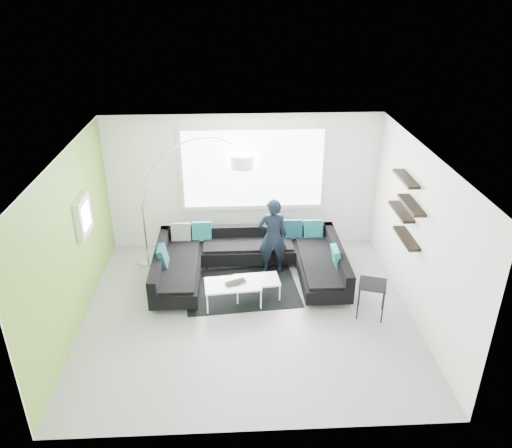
{
  "coord_description": "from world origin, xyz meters",
  "views": [
    {
      "loc": [
        -0.23,
        -6.97,
        5.1
      ],
      "look_at": [
        0.18,
        0.9,
        1.23
      ],
      "focal_mm": 35.0,
      "sensor_mm": 36.0,
      "label": 1
    }
  ],
  "objects_px": {
    "sectional_sofa": "(249,264)",
    "side_table": "(371,299)",
    "arc_lamp": "(142,206)",
    "person": "(273,236)",
    "coffee_table": "(245,290)",
    "laptop": "(237,284)"
  },
  "relations": [
    {
      "from": "sectional_sofa",
      "to": "side_table",
      "type": "xyz_separation_m",
      "value": [
        1.99,
        -1.21,
        -0.03
      ]
    },
    {
      "from": "arc_lamp",
      "to": "person",
      "type": "relative_size",
      "value": 1.62
    },
    {
      "from": "coffee_table",
      "to": "laptop",
      "type": "height_order",
      "value": "laptop"
    },
    {
      "from": "sectional_sofa",
      "to": "person",
      "type": "xyz_separation_m",
      "value": [
        0.45,
        0.26,
        0.43
      ]
    },
    {
      "from": "sectional_sofa",
      "to": "arc_lamp",
      "type": "height_order",
      "value": "arc_lamp"
    },
    {
      "from": "sectional_sofa",
      "to": "coffee_table",
      "type": "relative_size",
      "value": 2.83
    },
    {
      "from": "sectional_sofa",
      "to": "side_table",
      "type": "bearing_deg",
      "value": -31.39
    },
    {
      "from": "coffee_table",
      "to": "arc_lamp",
      "type": "height_order",
      "value": "arc_lamp"
    },
    {
      "from": "laptop",
      "to": "coffee_table",
      "type": "bearing_deg",
      "value": 20.37
    },
    {
      "from": "coffee_table",
      "to": "laptop",
      "type": "bearing_deg",
      "value": -140.97
    },
    {
      "from": "coffee_table",
      "to": "person",
      "type": "distance_m",
      "value": 1.22
    },
    {
      "from": "side_table",
      "to": "person",
      "type": "bearing_deg",
      "value": 136.19
    },
    {
      "from": "sectional_sofa",
      "to": "coffee_table",
      "type": "bearing_deg",
      "value": -99.0
    },
    {
      "from": "coffee_table",
      "to": "laptop",
      "type": "relative_size",
      "value": 2.85
    },
    {
      "from": "sectional_sofa",
      "to": "laptop",
      "type": "distance_m",
      "value": 0.85
    },
    {
      "from": "side_table",
      "to": "laptop",
      "type": "xyz_separation_m",
      "value": [
        -2.23,
        0.4,
        0.11
      ]
    },
    {
      "from": "person",
      "to": "sectional_sofa",
      "type": "bearing_deg",
      "value": 28.34
    },
    {
      "from": "sectional_sofa",
      "to": "arc_lamp",
      "type": "xyz_separation_m",
      "value": [
        -2.01,
        0.74,
        0.9
      ]
    },
    {
      "from": "person",
      "to": "laptop",
      "type": "distance_m",
      "value": 1.32
    },
    {
      "from": "sectional_sofa",
      "to": "arc_lamp",
      "type": "relative_size",
      "value": 1.41
    },
    {
      "from": "side_table",
      "to": "sectional_sofa",
      "type": "bearing_deg",
      "value": 148.72
    },
    {
      "from": "sectional_sofa",
      "to": "laptop",
      "type": "bearing_deg",
      "value": -107.17
    }
  ]
}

